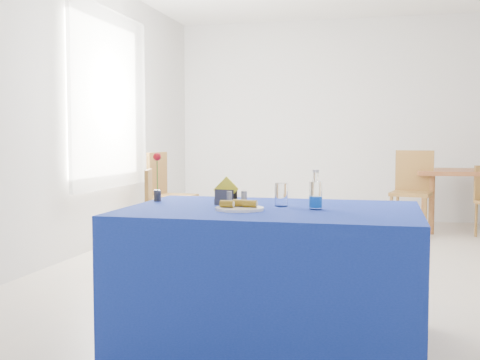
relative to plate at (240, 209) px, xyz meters
name	(u,v)px	position (x,y,z in m)	size (l,w,h in m)	color
floor	(334,274)	(0.36, 1.95, -0.77)	(7.00, 7.00, 0.00)	#C0B29F
room_shell	(337,65)	(0.36, 1.95, 0.98)	(7.00, 7.00, 7.00)	silver
window_pane	(105,99)	(-2.11, 2.75, 0.78)	(0.04, 1.50, 1.60)	white
curtain	(111,99)	(-2.04, 2.75, 0.78)	(0.04, 1.75, 1.85)	white
plate	(240,209)	(0.00, 0.00, 0.00)	(0.26, 0.26, 0.01)	white
drinking_glass	(281,195)	(0.19, 0.24, 0.06)	(0.07, 0.07, 0.13)	white
salt_shaker	(244,198)	(-0.02, 0.20, 0.04)	(0.03, 0.03, 0.09)	gray
pepper_shaker	(229,199)	(-0.10, 0.16, 0.04)	(0.03, 0.03, 0.09)	slate
blue_table	(271,276)	(0.15, 0.14, -0.39)	(1.60, 1.10, 0.76)	navy
water_bottle	(316,196)	(0.39, 0.13, 0.06)	(0.07, 0.07, 0.21)	white
napkin_holder	(226,196)	(-0.13, 0.22, 0.04)	(0.15, 0.08, 0.16)	#39393E
rose_vase	(157,178)	(-0.59, 0.32, 0.14)	(0.05, 0.05, 0.30)	#25252A
oak_table	(479,176)	(1.89, 4.71, -0.09)	(1.60, 1.08, 0.76)	brown
chair_bg_left	(413,186)	(1.09, 4.27, -0.19)	(0.53, 0.53, 1.00)	brown
chair_win_a	(159,206)	(-1.35, 2.29, -0.28)	(0.47, 0.47, 0.85)	brown
chair_win_b	(166,189)	(-1.63, 3.25, -0.20)	(0.48, 0.48, 0.99)	brown
banana_pieces	(239,203)	(0.00, 0.01, 0.03)	(0.20, 0.10, 0.04)	gold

